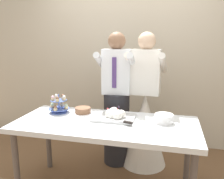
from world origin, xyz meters
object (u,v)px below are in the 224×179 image
object	(u,v)px
plate_stack	(164,118)
person_bride	(145,120)
cupcake_stand	(59,105)
person_groom	(117,107)
dessert_table	(106,129)
main_cake_tray	(114,115)
round_cake	(83,111)

from	to	relation	value
plate_stack	person_bride	distance (m)	0.66
cupcake_stand	person_groom	xyz separation A→B (m)	(0.55, 0.46, -0.12)
cupcake_stand	person_groom	bearing A→B (deg)	40.08
person_groom	person_bride	bearing A→B (deg)	8.06
person_bride	dessert_table	bearing A→B (deg)	-114.41
dessert_table	plate_stack	size ratio (longest dim) A/B	9.63
person_bride	plate_stack	bearing A→B (deg)	-66.87
person_bride	person_groom	bearing A→B (deg)	-171.94
dessert_table	main_cake_tray	xyz separation A→B (m)	(0.06, 0.11, 0.12)
dessert_table	round_cake	world-z (taller)	round_cake
plate_stack	person_groom	world-z (taller)	person_groom
cupcake_stand	round_cake	bearing A→B (deg)	4.82
plate_stack	round_cake	xyz separation A→B (m)	(-0.87, 0.08, -0.01)
round_cake	person_groom	bearing A→B (deg)	57.66
dessert_table	person_groom	xyz separation A→B (m)	(-0.03, 0.64, 0.05)
cupcake_stand	main_cake_tray	bearing A→B (deg)	-5.94
main_cake_tray	person_groom	world-z (taller)	person_groom
dessert_table	round_cake	bearing A→B (deg)	147.07
dessert_table	person_bride	size ratio (longest dim) A/B	1.08
plate_stack	round_cake	distance (m)	0.87
cupcake_stand	person_bride	bearing A→B (deg)	29.70
person_groom	person_bride	size ratio (longest dim) A/B	1.00
plate_stack	person_bride	bearing A→B (deg)	113.13
plate_stack	person_groom	size ratio (longest dim) A/B	0.11
dessert_table	round_cake	distance (m)	0.39
dessert_table	person_groom	world-z (taller)	person_groom
cupcake_stand	person_groom	size ratio (longest dim) A/B	0.14
dessert_table	cupcake_stand	xyz separation A→B (m)	(-0.59, 0.18, 0.16)
cupcake_stand	plate_stack	size ratio (longest dim) A/B	1.23
dessert_table	cupcake_stand	distance (m)	0.63
plate_stack	person_groom	bearing A→B (deg)	138.67
person_bride	round_cake	bearing A→B (deg)	-142.00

